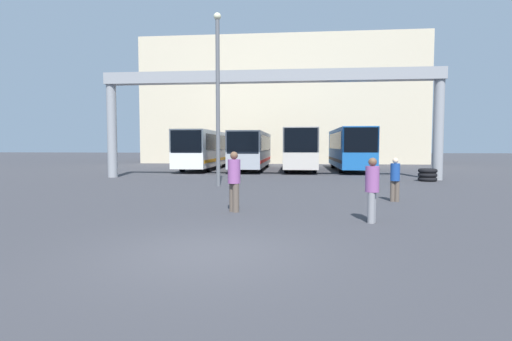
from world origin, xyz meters
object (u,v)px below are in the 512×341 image
pedestrian_far_center (395,178)px  bus_slot_3 (350,147)px  pedestrian_near_right (372,188)px  lamp_post (218,93)px  tire_stack (428,175)px  bus_slot_0 (205,148)px  bus_slot_2 (300,147)px  pedestrian_near_center (234,180)px  bus_slot_1 (252,148)px

pedestrian_far_center → bus_slot_3: bearing=-80.1°
pedestrian_near_right → lamp_post: bearing=53.9°
tire_stack → pedestrian_far_center: bearing=-114.2°
bus_slot_0 → pedestrian_near_right: bearing=-66.9°
bus_slot_2 → bus_slot_0: bearing=175.7°
bus_slot_3 → tire_stack: (3.13, -9.47, -1.56)m
bus_slot_3 → pedestrian_near_right: size_ratio=6.48×
bus_slot_3 → bus_slot_0: bearing=177.9°
bus_slot_0 → bus_slot_2: (8.01, -0.60, 0.07)m
pedestrian_near_center → pedestrian_far_center: bearing=72.8°
tire_stack → lamp_post: 12.73m
bus_slot_3 → lamp_post: size_ratio=1.32×
bus_slot_2 → bus_slot_1: bearing=174.4°
pedestrian_near_right → lamp_post: lamp_post is taller
pedestrian_near_center → tire_stack: bearing=96.5°
bus_slot_1 → pedestrian_far_center: bus_slot_1 is taller
bus_slot_0 → tire_stack: 18.17m
bus_slot_1 → pedestrian_near_center: size_ratio=6.26×
bus_slot_0 → bus_slot_2: bus_slot_2 is taller
bus_slot_2 → bus_slot_3: 4.01m
bus_slot_0 → pedestrian_near_center: (5.79, -21.35, -0.86)m
lamp_post → pedestrian_far_center: bearing=-31.9°
bus_slot_3 → pedestrian_far_center: 18.17m
bus_slot_3 → lamp_post: bearing=-121.2°
bus_slot_3 → pedestrian_near_right: (-2.34, -22.27, -1.01)m
bus_slot_2 → bus_slot_3: size_ratio=0.97×
pedestrian_far_center → tire_stack: (3.89, 8.65, -0.49)m
bus_slot_0 → pedestrian_near_right: (9.68, -22.70, -0.93)m
bus_slot_3 → pedestrian_near_right: bus_slot_3 is taller
bus_slot_1 → pedestrian_far_center: 19.75m
tire_stack → pedestrian_near_right: bearing=-113.2°
bus_slot_2 → pedestrian_near_right: 22.19m
bus_slot_0 → tire_stack: bearing=-33.2°
bus_slot_1 → pedestrian_near_right: bearing=-75.9°
pedestrian_far_center → tire_stack: bearing=-101.9°
bus_slot_2 → pedestrian_far_center: bus_slot_2 is taller
bus_slot_1 → pedestrian_near_right: 23.22m
bus_slot_3 → pedestrian_near_right: bearing=-96.0°
lamp_post → pedestrian_near_center: bearing=-75.3°
pedestrian_near_center → pedestrian_near_right: (3.89, -1.36, -0.07)m
pedestrian_near_right → pedestrian_far_center: 4.44m
pedestrian_far_center → bus_slot_2: bearing=-67.4°
bus_slot_0 → pedestrian_near_center: size_ratio=6.49×
bus_slot_2 → pedestrian_near_center: 20.88m
bus_slot_1 → bus_slot_0: bearing=177.0°
tire_stack → bus_slot_3: bearing=108.3°
lamp_post → pedestrian_near_right: bearing=-56.4°
bus_slot_1 → lamp_post: size_ratio=1.37×
bus_slot_1 → bus_slot_3: (8.01, -0.23, 0.13)m
pedestrian_near_center → bus_slot_2: bearing=129.7°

